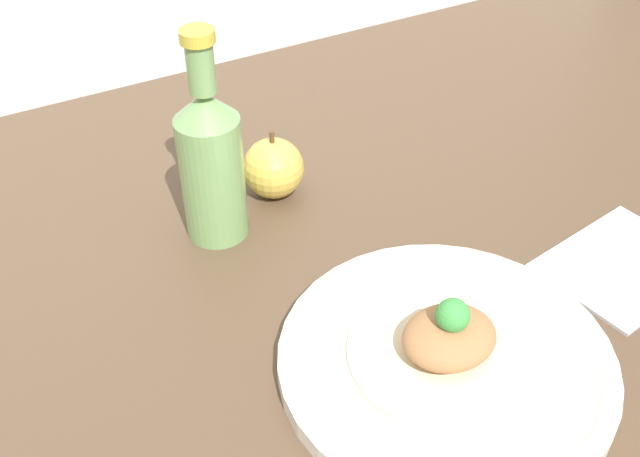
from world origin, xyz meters
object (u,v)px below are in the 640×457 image
object	(u,v)px
plate	(446,359)
apple	(273,168)
cider_bottle	(211,160)
plated_food	(449,341)

from	to	relation	value
plate	apple	size ratio (longest dim) A/B	3.57
cider_bottle	plate	bearing A→B (deg)	-70.61
plated_food	apple	bearing A→B (deg)	92.52
plate	plated_food	bearing A→B (deg)	82.87
plate	cider_bottle	world-z (taller)	cider_bottle
cider_bottle	apple	xyz separation A→B (cm)	(8.47, 3.15, -5.73)
plate	apple	distance (cm)	31.21
apple	plate	bearing A→B (deg)	-87.48
plate	plated_food	size ratio (longest dim) A/B	1.69
plate	cider_bottle	xyz separation A→B (cm)	(-9.84, 27.95, 8.06)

